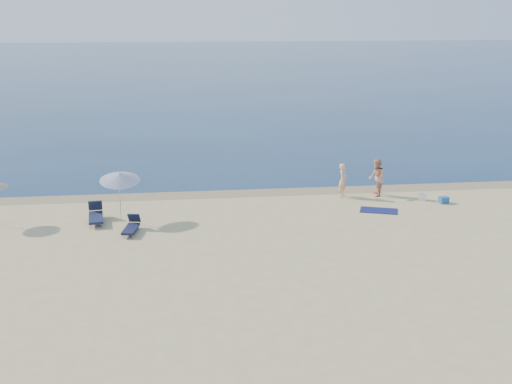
% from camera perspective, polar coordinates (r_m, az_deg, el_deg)
% --- Properties ---
extents(sea, '(240.00, 160.00, 0.01)m').
position_cam_1_polar(sea, '(112.14, -4.18, 11.28)').
color(sea, '#0C2548').
rests_on(sea, ground).
extents(wet_sand_strip, '(240.00, 1.60, 0.00)m').
position_cam_1_polar(wet_sand_strip, '(32.78, 3.04, 0.06)').
color(wet_sand_strip, '#847254').
rests_on(wet_sand_strip, ground).
extents(person_left, '(0.64, 0.73, 1.68)m').
position_cam_1_polar(person_left, '(31.88, 7.74, 1.04)').
color(person_left, '#E4A480').
rests_on(person_left, ground).
extents(person_right, '(0.85, 1.01, 1.87)m').
position_cam_1_polar(person_right, '(32.30, 10.67, 1.28)').
color(person_right, tan).
rests_on(person_right, ground).
extents(beach_towel, '(1.91, 1.45, 0.03)m').
position_cam_1_polar(beach_towel, '(30.11, 10.85, -1.63)').
color(beach_towel, '#0E1346').
rests_on(beach_towel, ground).
extents(white_bag, '(0.44, 0.40, 0.31)m').
position_cam_1_polar(white_bag, '(32.26, 14.57, -0.42)').
color(white_bag, white).
rests_on(white_bag, ground).
extents(blue_cooler, '(0.48, 0.38, 0.31)m').
position_cam_1_polar(blue_cooler, '(32.01, 16.34, -0.68)').
color(blue_cooler, '#1C559C').
rests_on(blue_cooler, ground).
extents(umbrella_near, '(1.93, 1.95, 2.31)m').
position_cam_1_polar(umbrella_near, '(28.39, -12.02, 1.30)').
color(umbrella_near, silver).
rests_on(umbrella_near, ground).
extents(lounger_left, '(0.82, 1.89, 0.81)m').
position_cam_1_polar(lounger_left, '(28.83, -14.05, -2.03)').
color(lounger_left, '#151D3A').
rests_on(lounger_left, ground).
extents(lounger_right, '(0.74, 1.59, 0.68)m').
position_cam_1_polar(lounger_right, '(27.16, -11.02, -3.06)').
color(lounger_right, '#121633').
rests_on(lounger_right, ground).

